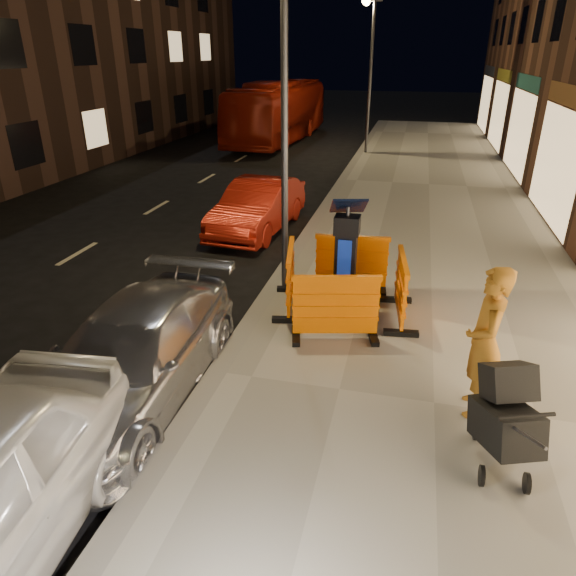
% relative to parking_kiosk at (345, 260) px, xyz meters
% --- Properties ---
extents(ground_plane, '(120.00, 120.00, 0.00)m').
position_rel_parking_kiosk_xyz_m(ground_plane, '(-1.48, -2.28, -1.12)').
color(ground_plane, black).
rests_on(ground_plane, ground).
extents(sidewalk, '(6.00, 60.00, 0.15)m').
position_rel_parking_kiosk_xyz_m(sidewalk, '(1.52, -2.28, -1.04)').
color(sidewalk, gray).
rests_on(sidewalk, ground).
extents(kerb, '(0.30, 60.00, 0.15)m').
position_rel_parking_kiosk_xyz_m(kerb, '(-1.48, -2.28, -1.04)').
color(kerb, slate).
rests_on(kerb, ground).
extents(parking_kiosk, '(0.70, 0.70, 1.94)m').
position_rel_parking_kiosk_xyz_m(parking_kiosk, '(0.00, 0.00, 0.00)').
color(parking_kiosk, black).
rests_on(parking_kiosk, sidewalk).
extents(barrier_front, '(1.48, 0.89, 1.08)m').
position_rel_parking_kiosk_xyz_m(barrier_front, '(0.00, -0.95, -0.43)').
color(barrier_front, '#FA6C00').
rests_on(barrier_front, sidewalk).
extents(barrier_back, '(1.44, 0.71, 1.08)m').
position_rel_parking_kiosk_xyz_m(barrier_back, '(0.00, 0.95, -0.43)').
color(barrier_back, '#FA6C00').
rests_on(barrier_back, sidewalk).
extents(barrier_kerbside, '(0.82, 1.47, 1.08)m').
position_rel_parking_kiosk_xyz_m(barrier_kerbside, '(-0.95, 0.00, -0.43)').
color(barrier_kerbside, '#FA6C00').
rests_on(barrier_kerbside, sidewalk).
extents(barrier_bldgside, '(0.73, 1.44, 1.08)m').
position_rel_parking_kiosk_xyz_m(barrier_bldgside, '(0.95, 0.00, -0.43)').
color(barrier_bldgside, '#FA6C00').
rests_on(barrier_bldgside, sidewalk).
extents(car_silver, '(1.79, 4.32, 1.25)m').
position_rel_parking_kiosk_xyz_m(car_silver, '(-2.43, -2.82, -1.12)').
color(car_silver, silver).
rests_on(car_silver, ground).
extents(car_red, '(1.69, 4.07, 1.31)m').
position_rel_parking_kiosk_xyz_m(car_red, '(-2.85, 4.35, -1.12)').
color(car_red, '#AB1D10').
rests_on(car_red, ground).
extents(bus_doubledecker, '(2.83, 10.61, 2.93)m').
position_rel_parking_kiosk_xyz_m(bus_doubledecker, '(-6.08, 18.86, -1.12)').
color(bus_doubledecker, maroon).
rests_on(bus_doubledecker, ground).
extents(man, '(0.47, 0.71, 1.95)m').
position_rel_parking_kiosk_xyz_m(man, '(1.99, -2.29, 0.01)').
color(man, '#9C6019').
rests_on(man, sidewalk).
extents(stroller, '(0.84, 1.03, 1.10)m').
position_rel_parking_kiosk_xyz_m(stroller, '(2.19, -3.19, -0.42)').
color(stroller, black).
rests_on(stroller, sidewalk).
extents(street_lamp_mid, '(0.12, 0.12, 6.00)m').
position_rel_parking_kiosk_xyz_m(street_lamp_mid, '(-1.23, 0.72, 2.03)').
color(street_lamp_mid, '#3F3F44').
rests_on(street_lamp_mid, sidewalk).
extents(street_lamp_far, '(0.12, 0.12, 6.00)m').
position_rel_parking_kiosk_xyz_m(street_lamp_far, '(-1.23, 15.72, 2.03)').
color(street_lamp_far, '#3F3F44').
rests_on(street_lamp_far, sidewalk).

